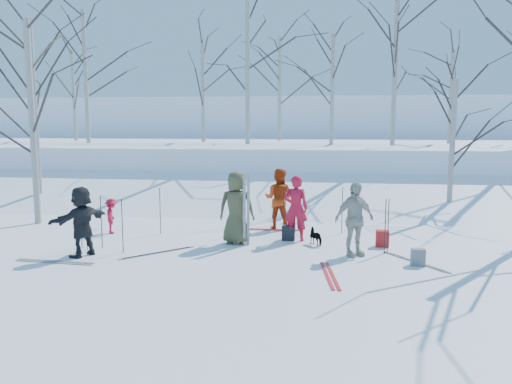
# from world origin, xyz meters

# --- Properties ---
(ground) EXTENTS (120.00, 120.00, 0.00)m
(ground) POSITION_xyz_m (0.00, 0.00, 0.00)
(ground) COLOR white
(ground) RESTS_ON ground
(snow_ramp) EXTENTS (70.00, 9.49, 4.12)m
(snow_ramp) POSITION_xyz_m (0.00, 7.00, 0.15)
(snow_ramp) COLOR white
(snow_ramp) RESTS_ON ground
(snow_plateau) EXTENTS (70.00, 18.00, 2.20)m
(snow_plateau) POSITION_xyz_m (0.00, 17.00, 1.00)
(snow_plateau) COLOR white
(snow_plateau) RESTS_ON ground
(far_hill) EXTENTS (90.00, 30.00, 6.00)m
(far_hill) POSITION_xyz_m (0.00, 38.00, 2.00)
(far_hill) COLOR white
(far_hill) RESTS_ON ground
(skier_olive_center) EXTENTS (0.94, 0.62, 1.91)m
(skier_olive_center) POSITION_xyz_m (-0.44, 0.97, 0.95)
(skier_olive_center) COLOR #444428
(skier_olive_center) RESTS_ON ground
(skier_red_north) EXTENTS (0.65, 0.43, 1.77)m
(skier_red_north) POSITION_xyz_m (1.08, 1.50, 0.88)
(skier_red_north) COLOR #B8112A
(skier_red_north) RESTS_ON ground
(skier_redor_behind) EXTENTS (0.99, 0.84, 1.80)m
(skier_redor_behind) POSITION_xyz_m (0.47, 3.00, 0.90)
(skier_redor_behind) COLOR #B1370D
(skier_redor_behind) RESTS_ON ground
(skier_red_seated) EXTENTS (0.58, 0.75, 1.01)m
(skier_red_seated) POSITION_xyz_m (-4.19, 1.65, 0.51)
(skier_red_seated) COLOR #B8112A
(skier_red_seated) RESTS_ON ground
(skier_cream_east) EXTENTS (1.12, 0.90, 1.77)m
(skier_cream_east) POSITION_xyz_m (2.54, 0.14, 0.89)
(skier_cream_east) COLOR beige
(skier_cream_east) RESTS_ON ground
(skier_grey_west) EXTENTS (1.12, 1.61, 1.67)m
(skier_grey_west) POSITION_xyz_m (-3.83, -0.79, 0.84)
(skier_grey_west) COLOR black
(skier_grey_west) RESTS_ON ground
(dog) EXTENTS (0.53, 0.56, 0.45)m
(dog) POSITION_xyz_m (1.64, 1.08, 0.22)
(dog) COLOR black
(dog) RESTS_ON ground
(upright_ski_left) EXTENTS (0.10, 0.16, 1.90)m
(upright_ski_left) POSITION_xyz_m (-0.19, 0.71, 0.95)
(upright_ski_left) COLOR silver
(upright_ski_left) RESTS_ON ground
(upright_ski_right) EXTENTS (0.12, 0.23, 1.89)m
(upright_ski_right) POSITION_xyz_m (-0.10, 0.76, 0.95)
(upright_ski_right) COLOR silver
(upright_ski_right) RESTS_ON ground
(ski_pair_a) EXTENTS (2.10, 2.10, 0.02)m
(ski_pair_a) POSITION_xyz_m (-2.16, -0.31, 0.01)
(ski_pair_a) COLOR silver
(ski_pair_a) RESTS_ON ground
(ski_pair_b) EXTENTS (0.33, 1.91, 0.02)m
(ski_pair_b) POSITION_xyz_m (0.25, 2.74, 0.01)
(ski_pair_b) COLOR red
(ski_pair_b) RESTS_ON ground
(ski_pair_c) EXTENTS (1.99, 2.09, 0.02)m
(ski_pair_c) POSITION_xyz_m (3.90, -0.25, 0.01)
(ski_pair_c) COLOR silver
(ski_pair_c) RESTS_ON ground
(ski_pair_d) EXTENTS (0.68, 1.95, 0.02)m
(ski_pair_d) POSITION_xyz_m (1.98, -1.55, 0.01)
(ski_pair_d) COLOR red
(ski_pair_d) RESTS_ON ground
(ski_pair_e) EXTENTS (0.43, 1.92, 0.02)m
(ski_pair_e) POSITION_xyz_m (-4.22, -1.40, 0.01)
(ski_pair_e) COLOR silver
(ski_pair_e) RESTS_ON ground
(ski_pole_a) EXTENTS (0.02, 0.02, 1.34)m
(ski_pole_a) POSITION_xyz_m (-2.79, 1.76, 0.67)
(ski_pole_a) COLOR black
(ski_pole_a) RESTS_ON ground
(ski_pole_b) EXTENTS (0.02, 0.02, 1.34)m
(ski_pole_b) POSITION_xyz_m (-4.03, -0.21, 0.67)
(ski_pole_b) COLOR black
(ski_pole_b) RESTS_ON ground
(ski_pole_c) EXTENTS (0.02, 0.02, 1.34)m
(ski_pole_c) POSITION_xyz_m (1.00, 2.45, 0.67)
(ski_pole_c) COLOR black
(ski_pole_c) RESTS_ON ground
(ski_pole_d) EXTENTS (0.02, 0.02, 1.34)m
(ski_pole_d) POSITION_xyz_m (-3.00, -0.40, 0.67)
(ski_pole_d) COLOR black
(ski_pole_d) RESTS_ON ground
(ski_pole_e) EXTENTS (0.02, 0.02, 1.34)m
(ski_pole_e) POSITION_xyz_m (2.33, 2.59, 0.67)
(ski_pole_e) COLOR black
(ski_pole_e) RESTS_ON ground
(ski_pole_f) EXTENTS (0.02, 0.02, 1.34)m
(ski_pole_f) POSITION_xyz_m (0.67, 2.38, 0.67)
(ski_pole_f) COLOR black
(ski_pole_f) RESTS_ON ground
(ski_pole_g) EXTENTS (0.02, 0.02, 1.34)m
(ski_pole_g) POSITION_xyz_m (-4.24, -0.05, 0.67)
(ski_pole_g) COLOR black
(ski_pole_g) RESTS_ON ground
(ski_pole_h) EXTENTS (0.02, 0.02, 1.34)m
(ski_pole_h) POSITION_xyz_m (3.37, 0.52, 0.67)
(ski_pole_h) COLOR black
(ski_pole_h) RESTS_ON ground
(ski_pole_i) EXTENTS (0.02, 0.02, 1.34)m
(ski_pole_i) POSITION_xyz_m (-3.74, 0.04, 0.67)
(ski_pole_i) COLOR black
(ski_pole_i) RESTS_ON ground
(ski_pole_j) EXTENTS (0.02, 0.02, 1.34)m
(ski_pole_j) POSITION_xyz_m (3.30, 0.46, 0.67)
(ski_pole_j) COLOR black
(ski_pole_j) RESTS_ON ground
(backpack_red) EXTENTS (0.32, 0.22, 0.42)m
(backpack_red) POSITION_xyz_m (3.32, 1.13, 0.21)
(backpack_red) COLOR #AD1B1A
(backpack_red) RESTS_ON ground
(backpack_grey) EXTENTS (0.30, 0.20, 0.38)m
(backpack_grey) POSITION_xyz_m (3.91, -0.51, 0.19)
(backpack_grey) COLOR slate
(backpack_grey) RESTS_ON ground
(backpack_dark) EXTENTS (0.34, 0.24, 0.40)m
(backpack_dark) POSITION_xyz_m (0.88, 1.50, 0.20)
(backpack_dark) COLOR black
(backpack_dark) RESTS_ON ground
(birch_plateau_a) EXTENTS (3.97, 3.97, 4.82)m
(birch_plateau_a) POSITION_xyz_m (-11.75, 14.13, 4.61)
(birch_plateau_a) COLOR silver
(birch_plateau_a) RESTS_ON snow_plateau
(birch_plateau_d) EXTENTS (4.48, 4.48, 5.54)m
(birch_plateau_d) POSITION_xyz_m (-0.74, 15.90, 4.97)
(birch_plateau_d) COLOR silver
(birch_plateau_d) RESTS_ON snow_plateau
(birch_plateau_e) EXTENTS (4.00, 4.00, 4.86)m
(birch_plateau_e) POSITION_xyz_m (2.06, 11.33, 4.63)
(birch_plateau_e) COLOR silver
(birch_plateau_e) RESTS_ON snow_plateau
(birch_plateau_f) EXTENTS (4.93, 4.93, 6.18)m
(birch_plateau_f) POSITION_xyz_m (-9.48, 11.03, 5.29)
(birch_plateau_f) COLOR silver
(birch_plateau_f) RESTS_ON snow_plateau
(birch_plateau_g) EXTENTS (3.59, 3.59, 4.28)m
(birch_plateau_g) POSITION_xyz_m (7.51, 12.79, 4.34)
(birch_plateau_g) COLOR silver
(birch_plateau_g) RESTS_ON snow_plateau
(birch_plateau_h) EXTENTS (5.21, 5.21, 6.59)m
(birch_plateau_h) POSITION_xyz_m (-1.67, 10.62, 5.49)
(birch_plateau_h) COLOR silver
(birch_plateau_h) RESTS_ON snow_plateau
(birch_plateau_i) EXTENTS (4.90, 4.90, 6.14)m
(birch_plateau_i) POSITION_xyz_m (4.61, 10.12, 5.27)
(birch_plateau_i) COLOR silver
(birch_plateau_i) RESTS_ON snow_plateau
(birch_plateau_j) EXTENTS (4.09, 4.09, 4.99)m
(birch_plateau_j) POSITION_xyz_m (-4.28, 12.91, 4.69)
(birch_plateau_j) COLOR silver
(birch_plateau_j) RESTS_ON snow_plateau
(birch_edge_a) EXTENTS (4.98, 4.98, 6.25)m
(birch_edge_a) POSITION_xyz_m (-7.13, 2.71, 3.13)
(birch_edge_a) COLOR silver
(birch_edge_a) RESTS_ON ground
(birch_edge_d) EXTENTS (5.42, 5.42, 6.88)m
(birch_edge_d) POSITION_xyz_m (-8.91, 5.75, 3.44)
(birch_edge_d) COLOR silver
(birch_edge_d) RESTS_ON ground
(birch_edge_e) EXTENTS (3.80, 3.80, 4.57)m
(birch_edge_e) POSITION_xyz_m (6.01, 5.77, 2.29)
(birch_edge_e) COLOR silver
(birch_edge_e) RESTS_ON ground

